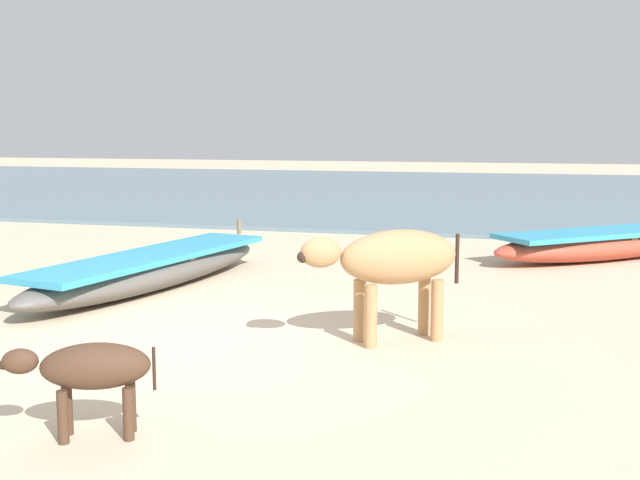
{
  "coord_description": "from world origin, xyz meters",
  "views": [
    {
      "loc": [
        2.89,
        -6.28,
        1.9
      ],
      "look_at": [
        0.47,
        2.55,
        0.6
      ],
      "focal_mm": 43.67,
      "sensor_mm": 36.0,
      "label": 1
    }
  ],
  "objects_px": {
    "fishing_boat_3": "(152,269)",
    "calf_near_dark": "(90,370)",
    "fishing_boat_0": "(600,244)",
    "cow_second_adult_tan": "(393,262)"
  },
  "relations": [
    {
      "from": "fishing_boat_3",
      "to": "cow_second_adult_tan",
      "type": "relative_size",
      "value": 3.12
    },
    {
      "from": "calf_near_dark",
      "to": "fishing_boat_3",
      "type": "bearing_deg",
      "value": -90.1
    },
    {
      "from": "fishing_boat_0",
      "to": "calf_near_dark",
      "type": "distance_m",
      "value": 8.68
    },
    {
      "from": "fishing_boat_3",
      "to": "cow_second_adult_tan",
      "type": "height_order",
      "value": "cow_second_adult_tan"
    },
    {
      "from": "calf_near_dark",
      "to": "cow_second_adult_tan",
      "type": "distance_m",
      "value": 3.05
    },
    {
      "from": "calf_near_dark",
      "to": "cow_second_adult_tan",
      "type": "bearing_deg",
      "value": -140.67
    },
    {
      "from": "fishing_boat_3",
      "to": "cow_second_adult_tan",
      "type": "bearing_deg",
      "value": -105.5
    },
    {
      "from": "fishing_boat_0",
      "to": "calf_near_dark",
      "type": "relative_size",
      "value": 3.87
    },
    {
      "from": "fishing_boat_3",
      "to": "calf_near_dark",
      "type": "bearing_deg",
      "value": -146.36
    },
    {
      "from": "fishing_boat_0",
      "to": "cow_second_adult_tan",
      "type": "relative_size",
      "value": 2.46
    }
  ]
}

